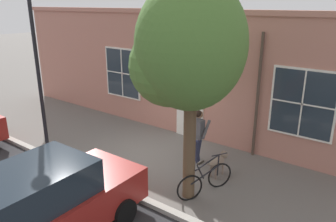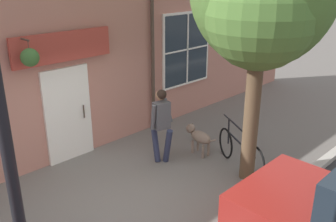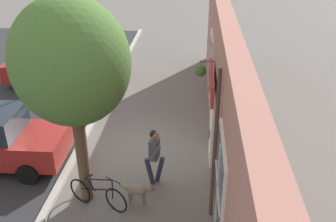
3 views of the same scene
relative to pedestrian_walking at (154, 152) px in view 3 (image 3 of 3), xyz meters
The scene contains 8 objects.
ground_plane 1.90m from the pedestrian_walking, 67.83° to the right, with size 90.00×90.00×0.00m, color #66605B.
storefront_facade 2.59m from the pedestrian_walking, 139.75° to the right, with size 0.95×18.00×4.47m.
pedestrian_walking is the anchor object (origin of this frame).
dog_on_leash 1.10m from the pedestrian_walking, 70.42° to the left, with size 0.98×0.35×0.67m.
street_tree_by_curb 3.26m from the pedestrian_walking, 21.33° to the left, with size 2.67×2.53×5.26m.
leaning_bicycle 1.82m from the pedestrian_walking, 38.37° to the left, with size 1.63×0.68×1.01m.
parked_car_nearest_curb 8.29m from the pedestrian_walking, 52.31° to the right, with size 4.32×1.98×1.75m.
street_lamp 5.33m from the pedestrian_walking, 59.09° to the right, with size 0.32×0.32×5.22m.
Camera 3 is at (-1.60, 9.81, 6.61)m, focal length 40.00 mm.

